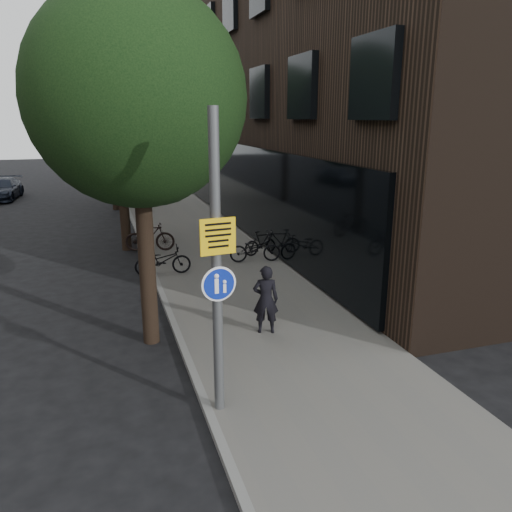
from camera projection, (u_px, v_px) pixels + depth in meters
name	position (u px, v px, depth m)	size (l,w,h in m)	color
ground	(348.00, 436.00, 7.96)	(120.00, 120.00, 0.00)	black
sidewalk	(218.00, 263.00, 17.19)	(4.50, 60.00, 0.12)	#5C5A55
curb_edge	(152.00, 269.00, 16.53)	(0.15, 60.00, 0.13)	slate
building_right_dark_brick	(307.00, 42.00, 28.20)	(12.00, 40.00, 18.00)	black
street_tree_near	(140.00, 107.00, 10.10)	(4.40, 4.40, 7.50)	black
street_tree_mid	(119.00, 111.00, 17.90)	(5.00, 5.00, 7.80)	black
street_tree_far	(110.00, 113.00, 26.16)	(5.00, 5.00, 7.80)	black
signpost	(217.00, 268.00, 7.87)	(0.57, 0.17, 4.96)	#595B5E
pedestrian	(266.00, 299.00, 11.33)	(0.58, 0.38, 1.60)	black
parked_bike_facade_near	(255.00, 249.00, 17.01)	(0.61, 1.75, 0.92)	black
parked_bike_facade_far	(262.00, 242.00, 17.92)	(0.41, 1.47, 0.88)	black
parked_bike_curb_near	(163.00, 260.00, 15.62)	(0.61, 1.75, 0.92)	black
parked_bike_curb_far	(150.00, 237.00, 18.36)	(0.51, 1.80, 1.08)	black
parked_car_far	(2.00, 189.00, 30.57)	(1.80, 4.42, 1.28)	black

